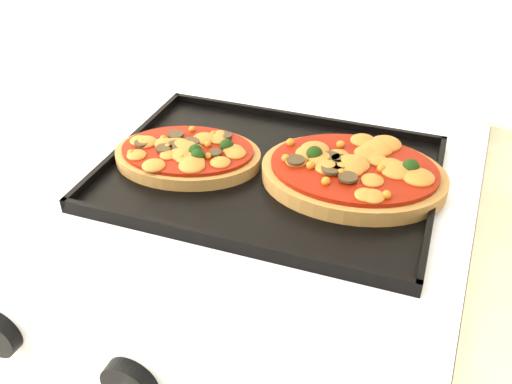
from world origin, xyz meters
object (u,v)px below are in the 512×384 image
at_px(stove, 256,378).
at_px(baking_tray, 270,172).
at_px(pizza_left, 188,153).
at_px(pizza_right, 353,172).

bearing_deg(stove, baking_tray, 3.93).
bearing_deg(pizza_left, pizza_right, 9.32).
bearing_deg(pizza_left, stove, 9.88).
bearing_deg(pizza_right, pizza_left, -170.68).
height_order(baking_tray, pizza_left, pizza_left).
height_order(stove, pizza_left, pizza_left).
height_order(pizza_left, pizza_right, pizza_right).
bearing_deg(pizza_right, stove, -171.08).
distance_m(stove, baking_tray, 0.47).
distance_m(pizza_left, pizza_right, 0.23).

